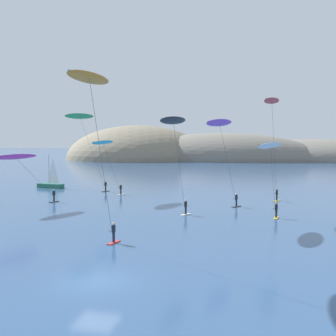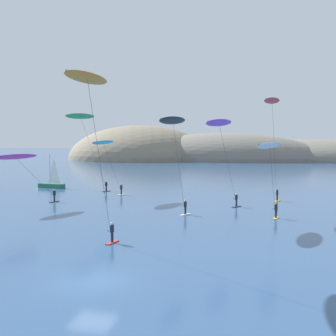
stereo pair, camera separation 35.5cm
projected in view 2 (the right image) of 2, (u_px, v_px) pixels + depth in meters
The scene contains 11 objects.
ground_plane at pixel (93, 281), 25.00m from camera, with size 600.00×600.00×0.00m, color #2D4C75.
headland_island at pixel (199, 160), 166.31m from camera, with size 132.32×55.91×27.44m.
sailboat_near at pixel (50, 184), 72.39m from camera, with size 5.97×2.23×5.70m.
kitesurfer_purple at pixel (220, 129), 47.48m from camera, with size 3.81×8.41×10.69m.
kitesurfer_black at pixel (174, 128), 43.15m from camera, with size 2.31×7.08×10.75m.
kitesurfer_magenta at pixel (18, 160), 51.11m from camera, with size 4.07×9.56×6.67m.
kitesurfer_red at pixel (273, 109), 53.21m from camera, with size 2.73×6.83×13.60m.
kitesurfer_orange at pixel (90, 92), 29.75m from camera, with size 1.37×7.91×13.06m.
kitesurfer_white at pixel (270, 151), 42.54m from camera, with size 3.25×6.07×8.19m.
kitesurfer_cyan at pixel (105, 146), 58.60m from camera, with size 2.66×7.80×8.28m.
kitesurfer_green at pixel (82, 121), 61.61m from camera, with size 3.64×9.50×12.14m.
Camera 2 is at (10.30, -22.63, 8.51)m, focal length 45.00 mm.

